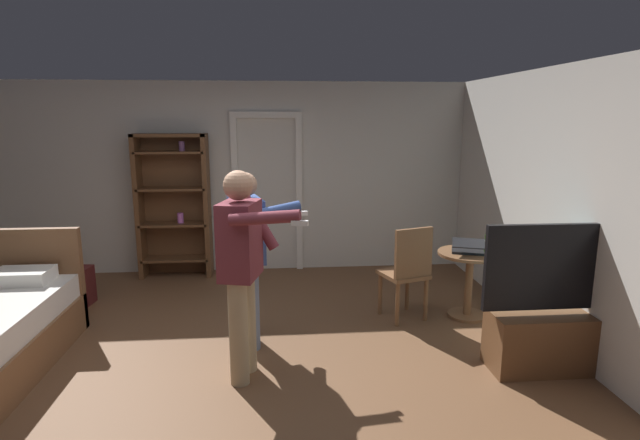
{
  "coord_description": "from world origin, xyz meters",
  "views": [
    {
      "loc": [
        0.56,
        -3.91,
        2.06
      ],
      "look_at": [
        0.93,
        0.37,
        1.18
      ],
      "focal_mm": 28.16,
      "sensor_mm": 36.0,
      "label": 1
    }
  ],
  "objects_px": {
    "side_table": "(469,273)",
    "person_blue_shirt": "(242,262)",
    "bookshelf": "(174,200)",
    "wooden_chair": "(408,269)",
    "laptop": "(468,248)",
    "person_striped_shirt": "(248,247)",
    "suitcase_dark": "(68,286)",
    "tv_flatscreen": "(551,326)",
    "bottle_on_table": "(488,244)"
  },
  "relations": [
    {
      "from": "side_table",
      "to": "person_blue_shirt",
      "type": "xyz_separation_m",
      "value": [
        -2.25,
        -1.06,
        0.49
      ]
    },
    {
      "from": "wooden_chair",
      "to": "suitcase_dark",
      "type": "relative_size",
      "value": 2.0
    },
    {
      "from": "bookshelf",
      "to": "side_table",
      "type": "relative_size",
      "value": 2.66
    },
    {
      "from": "bottle_on_table",
      "to": "suitcase_dark",
      "type": "relative_size",
      "value": 0.5
    },
    {
      "from": "bookshelf",
      "to": "suitcase_dark",
      "type": "xyz_separation_m",
      "value": [
        -1.0,
        -1.01,
        -0.79
      ]
    },
    {
      "from": "person_striped_shirt",
      "to": "suitcase_dark",
      "type": "distance_m",
      "value": 2.47
    },
    {
      "from": "wooden_chair",
      "to": "bottle_on_table",
      "type": "bearing_deg",
      "value": -3.38
    },
    {
      "from": "tv_flatscreen",
      "to": "laptop",
      "type": "distance_m",
      "value": 1.2
    },
    {
      "from": "tv_flatscreen",
      "to": "suitcase_dark",
      "type": "height_order",
      "value": "tv_flatscreen"
    },
    {
      "from": "person_blue_shirt",
      "to": "suitcase_dark",
      "type": "bearing_deg",
      "value": 139.23
    },
    {
      "from": "person_blue_shirt",
      "to": "suitcase_dark",
      "type": "xyz_separation_m",
      "value": [
        -2.06,
        1.77,
        -0.75
      ]
    },
    {
      "from": "bookshelf",
      "to": "person_striped_shirt",
      "type": "relative_size",
      "value": 1.17
    },
    {
      "from": "bookshelf",
      "to": "person_blue_shirt",
      "type": "distance_m",
      "value": 2.98
    },
    {
      "from": "laptop",
      "to": "bottle_on_table",
      "type": "bearing_deg",
      "value": -12.02
    },
    {
      "from": "wooden_chair",
      "to": "person_striped_shirt",
      "type": "distance_m",
      "value": 1.67
    },
    {
      "from": "bookshelf",
      "to": "suitcase_dark",
      "type": "bearing_deg",
      "value": -134.72
    },
    {
      "from": "person_blue_shirt",
      "to": "person_striped_shirt",
      "type": "bearing_deg",
      "value": 89.2
    },
    {
      "from": "bookshelf",
      "to": "side_table",
      "type": "distance_m",
      "value": 3.77
    },
    {
      "from": "bookshelf",
      "to": "bottle_on_table",
      "type": "xyz_separation_m",
      "value": [
        3.45,
        -1.81,
        -0.2
      ]
    },
    {
      "from": "bookshelf",
      "to": "tv_flatscreen",
      "type": "distance_m",
      "value": 4.62
    },
    {
      "from": "laptop",
      "to": "suitcase_dark",
      "type": "height_order",
      "value": "laptop"
    },
    {
      "from": "bottle_on_table",
      "to": "wooden_chair",
      "type": "relative_size",
      "value": 0.25
    },
    {
      "from": "person_blue_shirt",
      "to": "side_table",
      "type": "bearing_deg",
      "value": 25.17
    },
    {
      "from": "wooden_chair",
      "to": "person_blue_shirt",
      "type": "relative_size",
      "value": 0.59
    },
    {
      "from": "wooden_chair",
      "to": "suitcase_dark",
      "type": "height_order",
      "value": "wooden_chair"
    },
    {
      "from": "tv_flatscreen",
      "to": "person_striped_shirt",
      "type": "height_order",
      "value": "person_striped_shirt"
    },
    {
      "from": "tv_flatscreen",
      "to": "person_blue_shirt",
      "type": "relative_size",
      "value": 0.74
    },
    {
      "from": "wooden_chair",
      "to": "suitcase_dark",
      "type": "xyz_separation_m",
      "value": [
        -3.65,
        0.75,
        -0.33
      ]
    },
    {
      "from": "tv_flatscreen",
      "to": "wooden_chair",
      "type": "xyz_separation_m",
      "value": [
        -0.92,
        1.11,
        0.17
      ]
    },
    {
      "from": "tv_flatscreen",
      "to": "bottle_on_table",
      "type": "xyz_separation_m",
      "value": [
        -0.11,
        1.06,
        0.43
      ]
    },
    {
      "from": "side_table",
      "to": "suitcase_dark",
      "type": "height_order",
      "value": "side_table"
    },
    {
      "from": "laptop",
      "to": "bottle_on_table",
      "type": "distance_m",
      "value": 0.2
    },
    {
      "from": "person_blue_shirt",
      "to": "laptop",
      "type": "bearing_deg",
      "value": 24.75
    },
    {
      "from": "side_table",
      "to": "wooden_chair",
      "type": "bearing_deg",
      "value": -177.19
    },
    {
      "from": "bookshelf",
      "to": "suitcase_dark",
      "type": "height_order",
      "value": "bookshelf"
    },
    {
      "from": "tv_flatscreen",
      "to": "laptop",
      "type": "height_order",
      "value": "tv_flatscreen"
    },
    {
      "from": "person_blue_shirt",
      "to": "bookshelf",
      "type": "bearing_deg",
      "value": 110.77
    },
    {
      "from": "tv_flatscreen",
      "to": "person_striped_shirt",
      "type": "xyz_separation_m",
      "value": [
        -2.5,
        0.7,
        0.54
      ]
    },
    {
      "from": "side_table",
      "to": "suitcase_dark",
      "type": "relative_size",
      "value": 1.42
    },
    {
      "from": "person_striped_shirt",
      "to": "suitcase_dark",
      "type": "bearing_deg",
      "value": 150.77
    },
    {
      "from": "laptop",
      "to": "wooden_chair",
      "type": "relative_size",
      "value": 0.42
    },
    {
      "from": "tv_flatscreen",
      "to": "suitcase_dark",
      "type": "xyz_separation_m",
      "value": [
        -4.56,
        1.86,
        -0.16
      ]
    },
    {
      "from": "bookshelf",
      "to": "person_striped_shirt",
      "type": "distance_m",
      "value": 2.42
    },
    {
      "from": "laptop",
      "to": "person_striped_shirt",
      "type": "relative_size",
      "value": 0.26
    },
    {
      "from": "laptop",
      "to": "person_blue_shirt",
      "type": "relative_size",
      "value": 0.25
    },
    {
      "from": "bookshelf",
      "to": "wooden_chair",
      "type": "height_order",
      "value": "bookshelf"
    },
    {
      "from": "side_table",
      "to": "person_blue_shirt",
      "type": "relative_size",
      "value": 0.42
    },
    {
      "from": "bookshelf",
      "to": "person_blue_shirt",
      "type": "xyz_separation_m",
      "value": [
        1.06,
        -2.79,
        -0.04
      ]
    },
    {
      "from": "person_striped_shirt",
      "to": "suitcase_dark",
      "type": "height_order",
      "value": "person_striped_shirt"
    },
    {
      "from": "wooden_chair",
      "to": "person_striped_shirt",
      "type": "relative_size",
      "value": 0.62
    }
  ]
}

